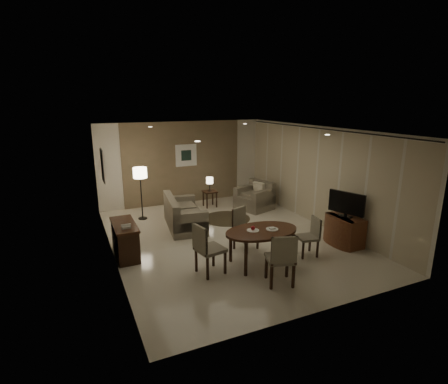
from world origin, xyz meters
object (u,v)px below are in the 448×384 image
dining_table (261,247)px  console_desk (125,240)px  tv_cabinet (345,230)px  chair_near (280,258)px  chair_far (246,229)px  chair_left (210,248)px  side_table (210,199)px  sofa (185,212)px  chair_right (307,237)px  floor_lamp (141,194)px  armchair (254,196)px

dining_table → console_desk: bearing=148.4°
tv_cabinet → chair_near: 2.61m
tv_cabinet → chair_far: chair_far is taller
chair_left → side_table: chair_left is taller
console_desk → chair_near: 3.46m
tv_cabinet → sofa: sofa is taller
tv_cabinet → side_table: 4.52m
chair_near → chair_right: chair_near is taller
console_desk → side_table: bearing=40.6°
chair_near → side_table: chair_near is taller
chair_near → side_table: 5.13m
chair_near → floor_lamp: floor_lamp is taller
console_desk → chair_left: bearing=-46.8°
tv_cabinet → dining_table: 2.34m
chair_near → console_desk: bearing=-26.9°
chair_far → chair_right: 1.38m
tv_cabinet → chair_far: bearing=162.4°
chair_left → side_table: bearing=-33.3°
tv_cabinet → floor_lamp: floor_lamp is taller
console_desk → chair_left: (1.42, -1.51, 0.15)m
chair_near → chair_left: (-1.03, 0.92, 0.01)m
chair_near → chair_far: 1.66m
tv_cabinet → armchair: 3.41m
tv_cabinet → armchair: size_ratio=0.92×
chair_left → chair_right: chair_left is taller
tv_cabinet → chair_left: bearing=-179.8°
sofa → chair_right: bearing=-138.5°
console_desk → sofa: size_ratio=0.67×
tv_cabinet → dining_table: dining_table is taller
chair_far → tv_cabinet: bearing=-39.5°
console_desk → side_table: 4.07m
armchair → floor_lamp: floor_lamp is taller
chair_left → armchair: 4.42m
floor_lamp → side_table: bearing=7.8°
tv_cabinet → dining_table: (-2.34, -0.07, 0.02)m
armchair → chair_left: bearing=-58.8°
chair_near → tv_cabinet: bearing=-141.3°
console_desk → armchair: bearing=23.4°
chair_near → dining_table: bearing=-78.7°
tv_cabinet → armchair: armchair is taller
console_desk → chair_far: (2.61, -0.78, 0.11)m
tv_cabinet → chair_right: bearing=-173.7°
armchair → console_desk: bearing=-85.0°
chair_right → floor_lamp: size_ratio=0.57×
chair_far → side_table: 3.47m
console_desk → armchair: 4.67m
armchair → chair_right: bearing=-28.1°
tv_cabinet → chair_near: size_ratio=0.87×
side_table → floor_lamp: floor_lamp is taller
console_desk → chair_right: bearing=-23.9°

